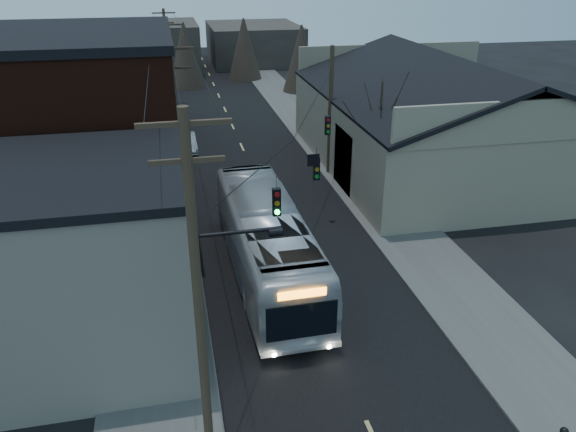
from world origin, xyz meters
name	(u,v)px	position (x,y,z in m)	size (l,w,h in m)	color
road_surface	(246,155)	(0.00, 30.00, 0.01)	(9.00, 110.00, 0.02)	black
sidewalk_left	(157,161)	(-6.50, 30.00, 0.06)	(4.00, 110.00, 0.12)	#474744
sidewalk_right	(329,149)	(6.50, 30.00, 0.06)	(4.00, 110.00, 0.12)	#474744
building_clapboard	(78,265)	(-9.00, 9.00, 3.50)	(8.00, 8.00, 7.00)	#6F675C
building_brick	(79,138)	(-10.00, 20.00, 5.00)	(10.00, 12.00, 10.00)	black
building_left_far	(113,97)	(-9.50, 36.00, 3.50)	(9.00, 14.00, 7.00)	#2E2A25
warehouse	(441,128)	(13.00, 25.00, 2.70)	(16.16, 20.60, 7.73)	gray
building_far_left	(158,48)	(-6.00, 65.00, 3.00)	(10.00, 12.00, 6.00)	#2E2A25
building_far_right	(254,43)	(7.00, 70.00, 2.50)	(12.00, 14.00, 5.00)	#2E2A25
bare_tree	(378,143)	(6.50, 20.00, 3.60)	(0.40, 0.40, 7.20)	black
utility_lines	(206,112)	(-3.11, 24.14, 4.95)	(11.24, 45.28, 10.50)	#382B1E
bus	(267,242)	(-1.50, 12.55, 1.79)	(3.01, 12.84, 3.58)	#B7BDC4
parked_car	(187,143)	(-4.19, 32.06, 0.63)	(1.33, 3.80, 1.25)	#A6A9AD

